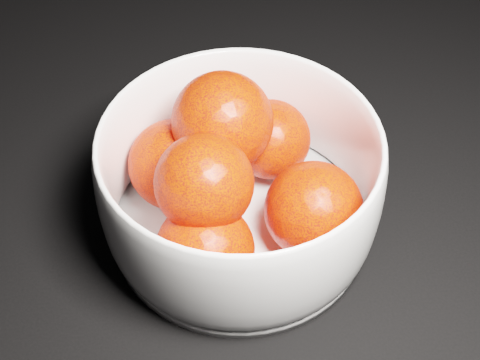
{
  "coord_description": "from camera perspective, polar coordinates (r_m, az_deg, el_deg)",
  "views": [
    {
      "loc": [
        -0.27,
        -0.09,
        0.43
      ],
      "look_at": [
        -0.25,
        0.25,
        0.06
      ],
      "focal_mm": 50.0,
      "sensor_mm": 36.0,
      "label": 1
    }
  ],
  "objects": [
    {
      "name": "orange_pile",
      "position": [
        0.5,
        -0.71,
        0.33
      ],
      "size": [
        0.18,
        0.18,
        0.12
      ],
      "color": "#FF1F05",
      "rests_on": "bowl"
    },
    {
      "name": "bowl",
      "position": [
        0.51,
        0.0,
        -0.4
      ],
      "size": [
        0.22,
        0.22,
        0.1
      ],
      "rotation": [
        0.0,
        0.0,
        -0.15
      ],
      "color": "white",
      "rests_on": "ground"
    }
  ]
}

